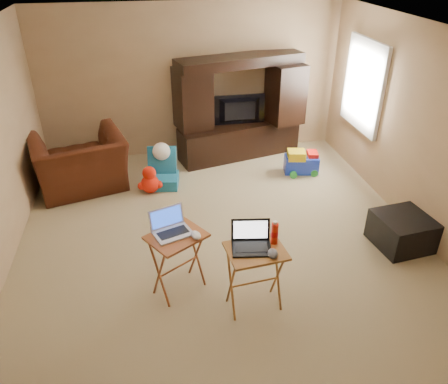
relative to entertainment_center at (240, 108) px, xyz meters
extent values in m
plane|color=tan|center=(-0.75, -2.41, -0.86)|extent=(5.50, 5.50, 0.00)
plane|color=silver|center=(-0.75, -2.41, 1.64)|extent=(5.50, 5.50, 0.00)
plane|color=tan|center=(-0.75, 0.34, 0.39)|extent=(5.00, 0.00, 5.00)
plane|color=tan|center=(-0.75, -5.16, 0.39)|extent=(5.00, 0.00, 5.00)
plane|color=tan|center=(1.75, -2.41, 0.39)|extent=(0.00, 5.50, 5.50)
plane|color=white|center=(1.73, -0.86, 0.54)|extent=(0.00, 1.20, 1.20)
cube|color=white|center=(1.71, -0.86, 0.54)|extent=(0.06, 1.14, 1.34)
cube|color=black|center=(0.00, 0.00, 0.00)|extent=(2.16, 1.01, 1.72)
imported|color=black|center=(0.00, -0.04, -0.04)|extent=(0.87, 0.12, 0.50)
imported|color=#481E0F|center=(-2.58, -0.71, -0.44)|extent=(1.54, 1.43, 0.84)
cube|color=black|center=(1.41, -2.93, -0.66)|extent=(0.69, 0.69, 0.40)
cube|color=brown|center=(-1.36, -3.23, -0.50)|extent=(0.69, 0.66, 0.71)
cube|color=#996225|center=(-0.63, -3.62, -0.50)|extent=(0.60, 0.50, 0.72)
cube|color=silver|center=(-1.39, -3.20, -0.03)|extent=(0.45, 0.41, 0.24)
cube|color=black|center=(-0.67, -3.60, -0.02)|extent=(0.42, 0.36, 0.24)
ellipsoid|color=white|center=(-1.17, -3.30, -0.12)|extent=(0.13, 0.16, 0.06)
ellipsoid|color=#414247|center=(-0.50, -3.74, -0.11)|extent=(0.12, 0.16, 0.06)
cylinder|color=red|center=(-0.43, -3.54, -0.03)|extent=(0.07, 0.07, 0.22)
camera|label=1|loc=(-1.54, -6.84, 2.43)|focal=35.00mm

